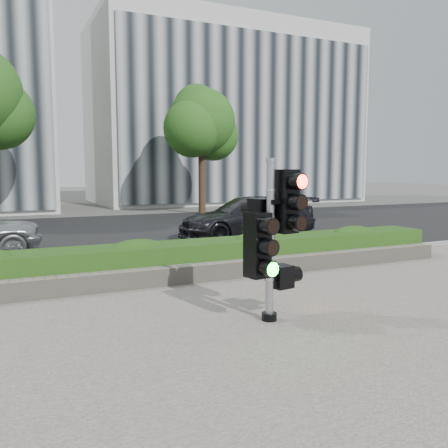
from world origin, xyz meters
The scene contains 10 objects.
ground centered at (0.00, 0.00, 0.00)m, with size 120.00×120.00×0.00m, color #51514C.
sidewalk centered at (0.00, -2.50, 0.01)m, with size 16.00×11.00×0.03m, color #9E9389.
road centered at (0.00, 10.00, 0.01)m, with size 60.00×13.00×0.02m, color black.
curb centered at (0.00, 3.15, 0.06)m, with size 60.00×0.25×0.12m, color gray.
stone_wall centered at (0.00, 1.90, 0.20)m, with size 12.00×0.32×0.34m, color gray.
hedge centered at (0.00, 2.55, 0.37)m, with size 12.00×1.00×0.68m, color #3D7423.
building_right centered at (11.00, 25.00, 6.00)m, with size 18.00×10.00×12.00m, color #B7B7B2.
tree_right centered at (5.48, 15.55, 4.48)m, with size 4.10×3.58×6.53m.
traffic_signal centered at (-0.12, -0.77, 1.32)m, with size 0.84×0.67×2.34m.
car_dark centered at (3.54, 6.88, 0.69)m, with size 1.87×4.61×1.34m, color black.
Camera 1 is at (-3.57, -6.60, 2.20)m, focal length 38.00 mm.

